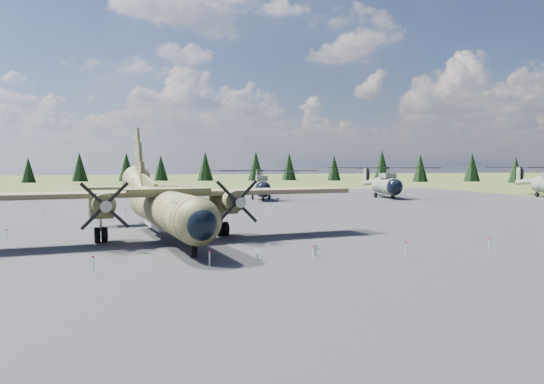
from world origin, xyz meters
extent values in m
plane|color=#485425|center=(0.00, 0.00, 0.00)|extent=(500.00, 500.00, 0.00)
cube|color=#5B5B60|center=(0.00, 10.00, 0.00)|extent=(120.00, 120.00, 0.04)
cylinder|color=#3A3E21|center=(-5.39, -3.26, 2.28)|extent=(4.67, 18.04, 2.78)
sphere|color=#3A3E21|center=(-4.43, -12.13, 2.28)|extent=(3.00, 3.00, 2.72)
sphere|color=black|center=(-4.37, -12.67, 2.23)|extent=(2.20, 2.20, 2.00)
cube|color=black|center=(-4.60, -10.55, 3.02)|extent=(2.14, 1.79, 0.55)
cone|color=#3A3E21|center=(-6.64, 8.37, 3.32)|extent=(3.44, 7.07, 4.17)
cube|color=#A2A4A7|center=(-5.50, -2.27, 1.14)|extent=(2.51, 6.12, 0.50)
cube|color=#333F20|center=(-5.44, -2.77, 3.42)|extent=(28.95, 6.44, 0.35)
cube|color=#3A3E21|center=(-5.44, -2.77, 3.64)|extent=(6.30, 4.19, 0.35)
cylinder|color=#3A3E21|center=(-9.85, -3.54, 2.87)|extent=(2.03, 5.29, 1.49)
cube|color=#3A3E21|center=(-9.93, -2.75, 2.23)|extent=(1.84, 3.51, 0.79)
cone|color=gray|center=(-9.50, -6.74, 2.87)|extent=(0.84, 0.97, 0.75)
cylinder|color=black|center=(-9.93, -2.75, 0.55)|extent=(0.98, 1.18, 1.09)
cylinder|color=#3A3E21|center=(-0.98, -2.58, 2.87)|extent=(2.03, 5.29, 1.49)
cube|color=#3A3E21|center=(-1.06, -1.79, 2.23)|extent=(1.84, 3.51, 0.79)
cone|color=gray|center=(-0.63, -5.79, 2.87)|extent=(0.84, 0.97, 0.75)
cylinder|color=black|center=(-1.06, -1.79, 0.55)|extent=(0.98, 1.18, 1.09)
cube|color=#3A3E21|center=(-6.24, 4.63, 3.92)|extent=(1.08, 7.47, 1.66)
cube|color=#333F20|center=(-6.70, 8.87, 3.37)|extent=(9.70, 3.19, 0.22)
cylinder|color=gray|center=(-4.56, -10.95, 1.26)|extent=(0.15, 0.15, 0.89)
cylinder|color=black|center=(-4.56, -10.95, 0.55)|extent=(0.44, 0.96, 0.93)
cylinder|color=slate|center=(12.58, 37.04, 1.81)|extent=(3.76, 7.39, 2.45)
sphere|color=black|center=(11.90, 33.58, 1.76)|extent=(2.64, 2.64, 2.25)
sphere|color=slate|center=(13.25, 40.50, 1.81)|extent=(2.64, 2.64, 2.25)
cube|color=slate|center=(12.50, 36.65, 3.38)|extent=(2.24, 3.39, 0.73)
cylinder|color=gray|center=(12.50, 36.65, 4.11)|extent=(0.41, 0.41, 0.98)
cylinder|color=slate|center=(13.96, 44.10, 2.15)|extent=(2.41, 8.36, 1.40)
cube|color=slate|center=(14.66, 47.70, 3.38)|extent=(0.47, 1.39, 2.35)
cylinder|color=black|center=(15.00, 47.64, 3.38)|extent=(0.55, 2.51, 2.55)
cylinder|color=black|center=(12.01, 34.16, 0.39)|extent=(0.40, 0.71, 0.67)
cylinder|color=black|center=(11.50, 38.44, 0.39)|extent=(0.44, 0.83, 0.78)
cylinder|color=gray|center=(11.50, 38.44, 0.91)|extent=(0.16, 0.16, 1.42)
cylinder|color=black|center=(14.10, 37.94, 0.39)|extent=(0.44, 0.83, 0.78)
cylinder|color=gray|center=(14.10, 37.94, 0.91)|extent=(0.16, 0.16, 1.42)
cylinder|color=slate|center=(33.42, 35.82, 1.97)|extent=(3.88, 8.01, 2.67)
sphere|color=black|center=(32.80, 32.04, 1.92)|extent=(2.82, 2.82, 2.45)
sphere|color=slate|center=(34.05, 39.61, 1.97)|extent=(2.82, 2.82, 2.45)
cube|color=slate|center=(33.36, 35.40, 3.68)|extent=(2.35, 3.66, 0.80)
cylinder|color=gray|center=(33.36, 35.40, 4.48)|extent=(0.44, 0.44, 1.07)
cylinder|color=slate|center=(34.71, 43.55, 2.35)|extent=(2.37, 9.13, 1.53)
cube|color=slate|center=(35.36, 47.50, 3.68)|extent=(0.48, 1.51, 2.56)
cylinder|color=black|center=(35.73, 47.44, 3.68)|extent=(0.52, 2.75, 2.77)
cylinder|color=black|center=(32.90, 32.67, 0.43)|extent=(0.41, 0.76, 0.72)
cylinder|color=black|center=(32.21, 37.32, 0.43)|extent=(0.45, 0.89, 0.85)
cylinder|color=gray|center=(32.21, 37.32, 0.99)|extent=(0.17, 0.17, 1.55)
cylinder|color=black|center=(35.05, 36.85, 0.43)|extent=(0.45, 0.89, 0.85)
cylinder|color=gray|center=(35.05, 36.85, 0.99)|extent=(0.17, 0.17, 1.55)
sphere|color=slate|center=(61.62, 33.50, 2.00)|extent=(3.12, 3.12, 2.48)
cylinder|color=slate|center=(62.86, 37.35, 2.37)|extent=(3.69, 9.05, 1.54)
cube|color=slate|center=(64.10, 41.20, 3.72)|extent=(0.69, 1.51, 2.59)
cylinder|color=black|center=(64.45, 41.09, 3.72)|extent=(0.92, 2.69, 2.81)
cylinder|color=black|center=(59.43, 31.48, 0.43)|extent=(0.57, 0.92, 0.86)
cylinder|color=gray|center=(59.43, 31.48, 1.00)|extent=(0.19, 0.19, 1.57)
cube|color=gray|center=(-1.01, -12.38, 0.25)|extent=(0.09, 0.09, 0.51)
cube|color=white|center=(-1.01, -12.43, 0.50)|extent=(0.44, 0.28, 0.29)
cube|color=gray|center=(2.64, -12.14, 0.26)|extent=(0.09, 0.09, 0.52)
cube|color=white|center=(2.64, -12.18, 0.51)|extent=(0.45, 0.29, 0.29)
cylinder|color=white|center=(-10.00, -13.50, 0.40)|extent=(0.07, 0.07, 0.80)
cylinder|color=red|center=(-10.00, -13.50, 0.80)|extent=(0.12, 0.12, 0.10)
cylinder|color=white|center=(-4.00, -13.50, 0.40)|extent=(0.07, 0.07, 0.80)
cylinder|color=red|center=(-4.00, -13.50, 0.80)|extent=(0.12, 0.12, 0.10)
cylinder|color=white|center=(2.00, -13.50, 0.40)|extent=(0.07, 0.07, 0.80)
cylinder|color=red|center=(2.00, -13.50, 0.80)|extent=(0.12, 0.12, 0.10)
cylinder|color=white|center=(8.00, -13.50, 0.40)|extent=(0.07, 0.07, 0.80)
cylinder|color=red|center=(8.00, -13.50, 0.80)|extent=(0.12, 0.12, 0.10)
cylinder|color=white|center=(14.00, -13.50, 0.40)|extent=(0.07, 0.07, 0.80)
cylinder|color=red|center=(14.00, -13.50, 0.80)|extent=(0.12, 0.12, 0.10)
cylinder|color=white|center=(-16.00, 16.00, 0.40)|extent=(0.07, 0.07, 0.80)
cylinder|color=red|center=(-16.00, 16.00, 0.80)|extent=(0.12, 0.12, 0.10)
cylinder|color=white|center=(-8.00, 16.00, 0.40)|extent=(0.07, 0.07, 0.80)
cylinder|color=red|center=(-8.00, 16.00, 0.80)|extent=(0.12, 0.12, 0.10)
cylinder|color=white|center=(0.00, 16.00, 0.40)|extent=(0.07, 0.07, 0.80)
cylinder|color=red|center=(0.00, 16.00, 0.80)|extent=(0.12, 0.12, 0.10)
cylinder|color=white|center=(8.00, 16.00, 0.40)|extent=(0.07, 0.07, 0.80)
cylinder|color=red|center=(8.00, 16.00, 0.80)|extent=(0.12, 0.12, 0.10)
cylinder|color=white|center=(16.00, 16.00, 0.40)|extent=(0.07, 0.07, 0.80)
cylinder|color=red|center=(16.00, 16.00, 0.80)|extent=(0.12, 0.12, 0.10)
cylinder|color=white|center=(-16.50, 0.00, 0.40)|extent=(0.07, 0.07, 0.80)
cylinder|color=red|center=(-16.50, 0.00, 0.80)|extent=(0.12, 0.12, 0.10)
cylinder|color=white|center=(16.50, 0.00, 0.40)|extent=(0.07, 0.07, 0.80)
cylinder|color=red|center=(16.50, 0.00, 0.80)|extent=(0.12, 0.12, 0.10)
cone|color=black|center=(105.81, 90.05, 3.93)|extent=(4.40, 4.40, 7.85)
cone|color=black|center=(102.07, 105.52, 4.71)|extent=(5.28, 5.28, 9.43)
cone|color=black|center=(83.93, 107.03, 4.42)|extent=(4.95, 4.95, 8.85)
cone|color=black|center=(78.90, 123.16, 5.28)|extent=(5.91, 5.91, 10.56)
cone|color=black|center=(62.91, 127.35, 4.39)|extent=(4.92, 4.92, 8.78)
cone|color=black|center=(48.92, 134.47, 4.80)|extent=(5.38, 5.38, 9.60)
cone|color=black|center=(36.26, 132.02, 5.01)|extent=(5.61, 5.61, 10.02)
cone|color=black|center=(19.84, 137.08, 4.93)|extent=(5.52, 5.52, 9.85)
cone|color=black|center=(5.44, 142.29, 4.39)|extent=(4.92, 4.92, 8.78)
cone|color=black|center=(-5.95, 139.07, 4.77)|extent=(5.34, 5.34, 9.54)
cone|color=black|center=(-20.62, 141.30, 4.71)|extent=(5.28, 5.28, 9.43)
cone|color=black|center=(-34.74, 133.02, 3.84)|extent=(4.30, 4.30, 7.68)
camera|label=1|loc=(-8.72, -41.84, 5.52)|focal=35.00mm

